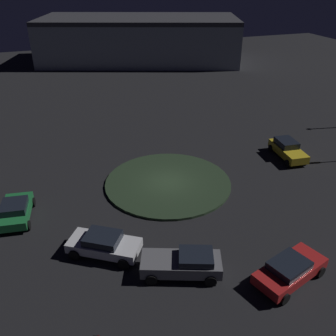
{
  "coord_description": "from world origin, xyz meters",
  "views": [
    {
      "loc": [
        8.41,
        24.26,
        15.58
      ],
      "look_at": [
        0.0,
        0.0,
        1.45
      ],
      "focal_mm": 39.56,
      "sensor_mm": 36.0,
      "label": 1
    }
  ],
  "objects_px": {
    "car_yellow": "(288,149)",
    "car_white": "(104,244)",
    "car_grey": "(183,263)",
    "store_building": "(139,39)",
    "car_green": "(15,210)",
    "car_red": "(290,270)"
  },
  "relations": [
    {
      "from": "car_white",
      "to": "car_grey",
      "type": "xyz_separation_m",
      "value": [
        -3.96,
        3.13,
        0.02
      ]
    },
    {
      "from": "car_red",
      "to": "car_green",
      "type": "relative_size",
      "value": 1.16
    },
    {
      "from": "car_white",
      "to": "car_green",
      "type": "distance_m",
      "value": 7.51
    },
    {
      "from": "car_white",
      "to": "car_green",
      "type": "relative_size",
      "value": 1.12
    },
    {
      "from": "car_yellow",
      "to": "car_green",
      "type": "bearing_deg",
      "value": -79.26
    },
    {
      "from": "car_yellow",
      "to": "car_white",
      "type": "height_order",
      "value": "car_yellow"
    },
    {
      "from": "car_grey",
      "to": "store_building",
      "type": "relative_size",
      "value": 0.13
    },
    {
      "from": "car_green",
      "to": "store_building",
      "type": "height_order",
      "value": "store_building"
    },
    {
      "from": "car_red",
      "to": "car_yellow",
      "type": "relative_size",
      "value": 1.06
    },
    {
      "from": "car_red",
      "to": "car_white",
      "type": "height_order",
      "value": "car_white"
    },
    {
      "from": "car_red",
      "to": "car_green",
      "type": "height_order",
      "value": "car_green"
    },
    {
      "from": "car_yellow",
      "to": "car_white",
      "type": "distance_m",
      "value": 19.75
    },
    {
      "from": "car_grey",
      "to": "car_green",
      "type": "bearing_deg",
      "value": -22.85
    },
    {
      "from": "car_red",
      "to": "car_green",
      "type": "distance_m",
      "value": 18.2
    },
    {
      "from": "store_building",
      "to": "car_white",
      "type": "bearing_deg",
      "value": 91.73
    },
    {
      "from": "car_yellow",
      "to": "car_grey",
      "type": "xyz_separation_m",
      "value": [
        14.33,
        10.58,
        -0.03
      ]
    },
    {
      "from": "car_red",
      "to": "store_building",
      "type": "bearing_deg",
      "value": -114.47
    },
    {
      "from": "car_yellow",
      "to": "car_red",
      "type": "bearing_deg",
      "value": -28.52
    },
    {
      "from": "car_red",
      "to": "car_white",
      "type": "relative_size",
      "value": 1.03
    },
    {
      "from": "car_yellow",
      "to": "store_building",
      "type": "height_order",
      "value": "store_building"
    },
    {
      "from": "car_yellow",
      "to": "store_building",
      "type": "xyz_separation_m",
      "value": [
        2.43,
        -42.12,
        3.0
      ]
    },
    {
      "from": "car_white",
      "to": "store_building",
      "type": "xyz_separation_m",
      "value": [
        -15.86,
        -49.57,
        3.04
      ]
    }
  ]
}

